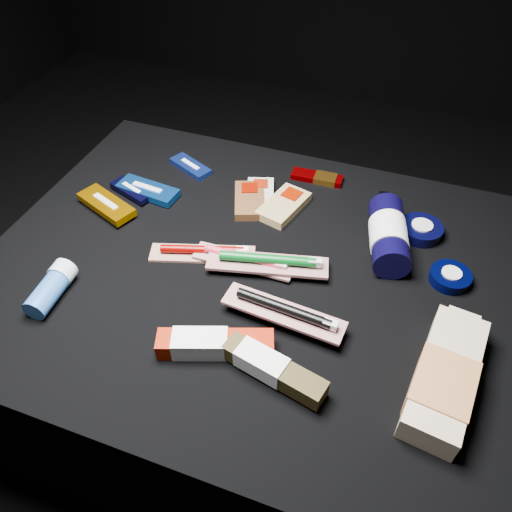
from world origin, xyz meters
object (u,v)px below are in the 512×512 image
(lotion_bottle, at_px, (388,234))
(deodorant_stick, at_px, (52,288))
(bodywash_bottle, at_px, (444,379))
(toothpaste_carton_red, at_px, (210,344))

(lotion_bottle, bearing_deg, deodorant_stick, -162.07)
(lotion_bottle, bearing_deg, bodywash_bottle, -78.35)
(bodywash_bottle, height_order, toothpaste_carton_red, bodywash_bottle)
(deodorant_stick, height_order, toothpaste_carton_red, deodorant_stick)
(lotion_bottle, relative_size, toothpaste_carton_red, 1.19)
(lotion_bottle, height_order, bodywash_bottle, lotion_bottle)
(lotion_bottle, bearing_deg, toothpaste_carton_red, -137.27)
(toothpaste_carton_red, bearing_deg, lotion_bottle, 36.67)
(lotion_bottle, height_order, deodorant_stick, lotion_bottle)
(bodywash_bottle, relative_size, deodorant_stick, 2.25)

